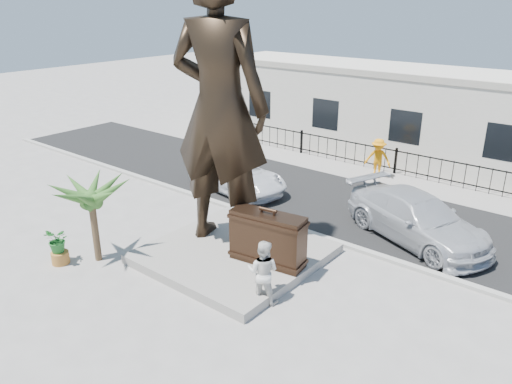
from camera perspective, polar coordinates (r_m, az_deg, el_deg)
ground at (r=15.44m, az=-4.74°, el=-10.10°), size 100.00×100.00×0.00m
street at (r=21.29m, az=10.20°, el=-1.20°), size 40.00×7.00×0.01m
curb at (r=18.51m, az=4.88°, el=-4.28°), size 40.00×0.25×0.12m
far_sidewalk at (r=24.67m, az=14.75°, el=1.60°), size 40.00×2.50×0.02m
plinth at (r=16.62m, az=-2.44°, el=-7.02°), size 5.20×5.20×0.30m
fence at (r=25.19m, az=15.65°, el=3.34°), size 22.00×0.10×1.20m
building at (r=28.60m, az=19.45°, el=8.33°), size 28.00×7.00×4.40m
statue at (r=15.85m, az=-4.19°, el=9.57°), size 3.72×2.90×9.04m
suitcase at (r=15.40m, az=1.34°, el=-5.31°), size 2.43×1.09×1.65m
tourist at (r=14.00m, az=0.80°, el=-9.11°), size 1.11×1.00×1.88m
car_white at (r=22.13m, az=-2.22°, el=1.94°), size 5.26×3.04×1.38m
car_silver at (r=18.36m, az=17.93°, el=-2.89°), size 6.11×4.26×1.64m
worker at (r=24.27m, az=13.75°, el=3.76°), size 1.36×0.98×1.90m
palm_tree at (r=17.34m, az=-17.51°, el=-7.36°), size 1.80×1.80×3.20m
planter at (r=17.43m, az=-21.45°, el=-7.00°), size 0.56×0.56×0.40m
shrub at (r=17.16m, az=-21.73°, el=-5.14°), size 0.80×0.70×0.86m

